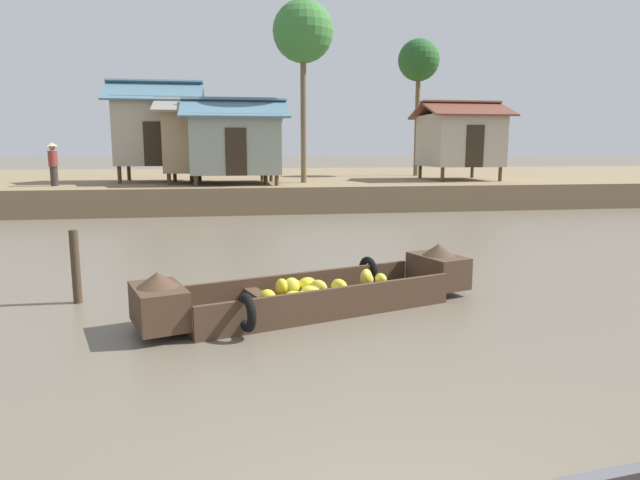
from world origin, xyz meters
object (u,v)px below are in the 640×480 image
at_px(palm_tree_mid, 419,62).
at_px(vendor_person, 53,162).
at_px(banana_boat, 316,292).
at_px(stilt_house_left, 157,130).
at_px(stilt_house_mid_left, 218,140).
at_px(palm_tree_near, 303,33).
at_px(stilt_house_right, 460,139).
at_px(mooring_post, 76,267).
at_px(stilt_house_mid_right, 235,143).

relative_size(palm_tree_mid, vendor_person, 4.21).
height_order(banana_boat, stilt_house_left, stilt_house_left).
height_order(stilt_house_mid_left, palm_tree_near, palm_tree_near).
distance_m(stilt_house_right, vendor_person, 17.25).
relative_size(stilt_house_left, vendor_person, 2.59).
distance_m(banana_boat, mooring_post, 3.90).
xyz_separation_m(stilt_house_left, vendor_person, (-3.66, -2.21, -1.28)).
xyz_separation_m(palm_tree_near, mooring_post, (-5.58, -14.26, -6.49)).
bearing_deg(mooring_post, stilt_house_mid_right, 78.93).
xyz_separation_m(stilt_house_mid_left, mooring_post, (-2.01, -14.74, -2.20)).
bearing_deg(banana_boat, stilt_house_mid_right, 93.83).
distance_m(stilt_house_right, palm_tree_mid, 5.69).
bearing_deg(palm_tree_mid, stilt_house_mid_right, -150.93).
distance_m(stilt_house_mid_right, mooring_post, 14.40).
bearing_deg(vendor_person, stilt_house_left, 31.13).
height_order(palm_tree_mid, mooring_post, palm_tree_mid).
height_order(stilt_house_left, mooring_post, stilt_house_left).
relative_size(vendor_person, mooring_post, 1.39).
height_order(stilt_house_mid_right, palm_tree_mid, palm_tree_mid).
xyz_separation_m(stilt_house_right, palm_tree_near, (-7.35, -0.99, 4.21)).
bearing_deg(stilt_house_mid_left, stilt_house_right, 2.66).
bearing_deg(stilt_house_left, palm_tree_near, -14.78).
distance_m(stilt_house_mid_right, palm_tree_near, 5.27).
height_order(stilt_house_mid_right, vendor_person, stilt_house_mid_right).
relative_size(palm_tree_near, mooring_post, 6.18).
distance_m(stilt_house_mid_left, vendor_person, 6.38).
bearing_deg(banana_boat, vendor_person, 118.44).
height_order(banana_boat, vendor_person, vendor_person).
distance_m(stilt_house_mid_left, palm_tree_near, 5.61).
bearing_deg(banana_boat, stilt_house_right, 60.57).
height_order(stilt_house_right, palm_tree_mid, palm_tree_mid).
relative_size(stilt_house_mid_left, mooring_post, 4.13).
xyz_separation_m(vendor_person, mooring_post, (4.22, -13.67, -1.35)).
relative_size(banana_boat, mooring_post, 4.54).
distance_m(palm_tree_mid, mooring_post, 23.67).
bearing_deg(stilt_house_right, stilt_house_left, 177.31).
distance_m(banana_boat, stilt_house_right, 18.87).
distance_m(stilt_house_mid_left, stilt_house_right, 10.93).
bearing_deg(banana_boat, mooring_post, 164.48).
relative_size(stilt_house_mid_left, palm_tree_near, 0.67).
relative_size(stilt_house_mid_left, palm_tree_mid, 0.71).
xyz_separation_m(stilt_house_left, palm_tree_near, (6.14, -1.62, 3.86)).
bearing_deg(stilt_house_mid_left, stilt_house_left, 156.02).
relative_size(stilt_house_left, mooring_post, 3.61).
height_order(banana_boat, mooring_post, mooring_post).
bearing_deg(stilt_house_mid_right, mooring_post, -101.07).
bearing_deg(palm_tree_mid, stilt_house_mid_left, -156.10).
bearing_deg(vendor_person, mooring_post, -72.83).
distance_m(stilt_house_left, palm_tree_mid, 13.73).
height_order(palm_tree_near, palm_tree_mid, palm_tree_near).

